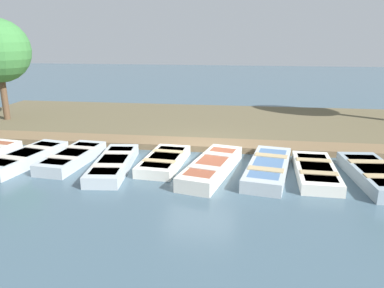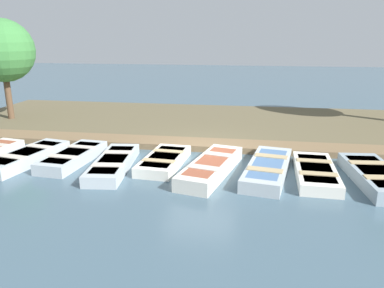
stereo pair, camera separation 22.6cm
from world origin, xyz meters
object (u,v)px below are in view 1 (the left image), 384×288
Objects in this scene: rowboat_9 at (375,175)px; rowboat_5 at (164,161)px; rowboat_6 at (212,167)px; rowboat_3 at (72,157)px; rowboat_4 at (113,164)px; rowboat_2 at (25,158)px; rowboat_7 at (268,168)px; rowboat_8 at (316,171)px.

rowboat_5 is at bearing -99.67° from rowboat_9.
rowboat_5 is at bearing -95.05° from rowboat_6.
rowboat_3 is 0.88× the size of rowboat_4.
rowboat_9 reaches higher than rowboat_4.
rowboat_2 reaches higher than rowboat_3.
rowboat_4 is 0.94× the size of rowboat_7.
rowboat_3 is 0.98× the size of rowboat_8.
rowboat_2 is 0.90× the size of rowboat_6.
rowboat_8 is (0.34, 4.64, 0.00)m from rowboat_5.
rowboat_3 is 9.29m from rowboat_9.
rowboat_6 reaches higher than rowboat_5.
rowboat_3 is at bearing -89.22° from rowboat_8.
rowboat_3 is at bearing -82.05° from rowboat_5.
rowboat_8 is at bearing 86.30° from rowboat_4.
rowboat_5 is at bearing 98.49° from rowboat_3.
rowboat_2 reaches higher than rowboat_5.
rowboat_3 is 3.04m from rowboat_5.
rowboat_9 is (-0.01, 4.67, -0.01)m from rowboat_6.
rowboat_7 reaches higher than rowboat_8.
rowboat_7 is at bearing 89.19° from rowboat_5.
rowboat_3 is 6.30m from rowboat_7.
rowboat_7 is (0.32, 3.26, 0.03)m from rowboat_5.
rowboat_3 reaches higher than rowboat_8.
rowboat_5 is (-0.57, 1.49, -0.01)m from rowboat_4.
rowboat_6 is (0.05, 6.07, 0.01)m from rowboat_2.
rowboat_8 is 1.62m from rowboat_9.
rowboat_4 is at bearing -85.81° from rowboat_8.
rowboat_4 is at bearing -76.99° from rowboat_7.
rowboat_4 is 1.60m from rowboat_5.
rowboat_2 is 3.00m from rowboat_4.
rowboat_6 is (0.35, 4.61, 0.03)m from rowboat_3.
rowboat_9 is at bearing 100.80° from rowboat_2.
rowboat_6 is 3.07m from rowboat_8.
rowboat_6 reaches higher than rowboat_7.
rowboat_6 reaches higher than rowboat_2.
rowboat_4 is 1.23× the size of rowboat_5.
rowboat_9 reaches higher than rowboat_3.
rowboat_9 is (0.04, 10.75, -0.00)m from rowboat_2.
rowboat_6 is at bearing 100.55° from rowboat_2.
rowboat_6 is at bearing 91.03° from rowboat_3.
rowboat_6 is at bearing -73.38° from rowboat_7.
rowboat_4 is at bearing -64.41° from rowboat_5.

